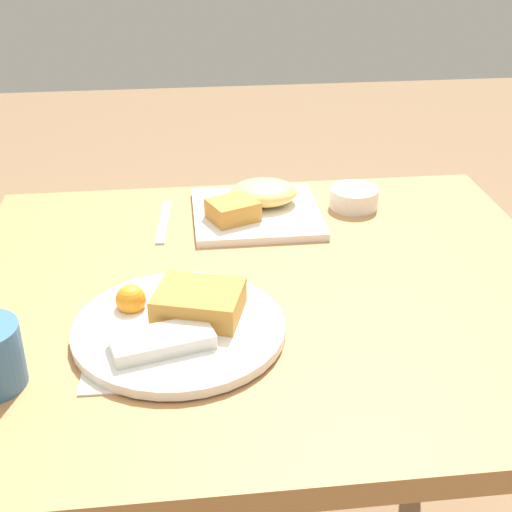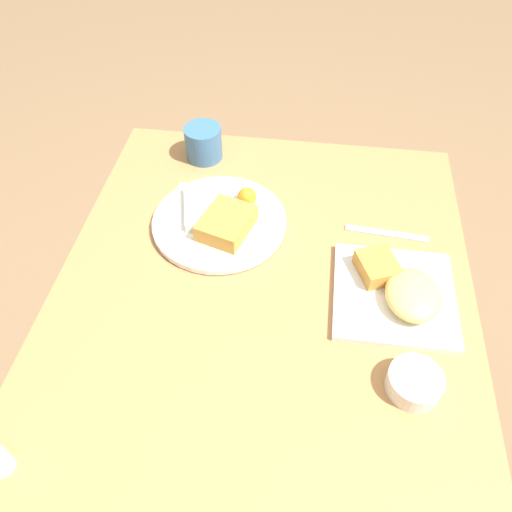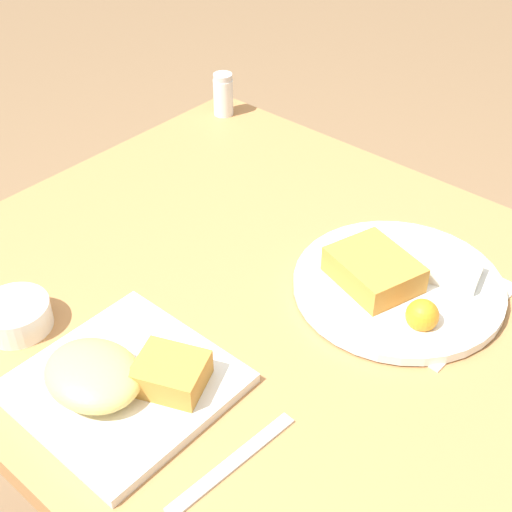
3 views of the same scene
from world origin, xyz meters
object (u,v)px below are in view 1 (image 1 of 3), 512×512
at_px(plate_square_near, 256,205).
at_px(sauce_ramekin, 354,197).
at_px(plate_oval_far, 180,322).
at_px(butter_knife, 164,222).

bearing_deg(plate_square_near, sauce_ramekin, -175.24).
relative_size(plate_square_near, plate_oval_far, 0.79).
bearing_deg(plate_oval_far, sauce_ramekin, -130.96).
xyz_separation_m(sauce_ramekin, butter_knife, (0.36, 0.03, -0.02)).
xyz_separation_m(plate_oval_far, butter_knife, (0.02, -0.37, -0.02)).
bearing_deg(sauce_ramekin, butter_knife, 4.48).
distance_m(plate_oval_far, sauce_ramekin, 0.52).
bearing_deg(plate_square_near, plate_oval_far, 68.30).
distance_m(plate_oval_far, butter_knife, 0.37).
bearing_deg(plate_oval_far, plate_square_near, -111.70).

